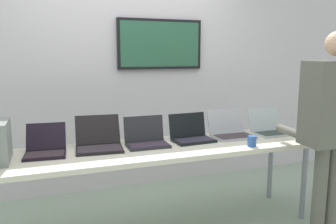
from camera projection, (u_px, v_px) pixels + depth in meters
name	position (u px, v px, depth m)	size (l,w,h in m)	color
back_wall	(125.00, 80.00, 3.80)	(8.00, 0.11, 2.47)	silver
workbench	(155.00, 153.00, 2.84)	(2.95, 0.70, 0.76)	beige
laptop_station_0	(45.00, 148.00, 2.63)	(0.33, 0.37, 0.22)	black
laptop_station_1	(99.00, 142.00, 2.79)	(0.41, 0.43, 0.25)	black
laptop_station_2	(146.00, 139.00, 2.88)	(0.36, 0.28, 0.24)	#252528
laptop_station_3	(191.00, 134.00, 3.05)	(0.38, 0.29, 0.24)	black
laptop_station_4	(231.00, 131.00, 3.20)	(0.38, 0.33, 0.25)	#ACAEB3
laptop_station_5	(270.00, 128.00, 3.32)	(0.36, 0.32, 0.24)	#ABB6B9
person	(331.00, 118.00, 2.63)	(0.47, 0.61, 1.70)	#59584D
coffee_mug	(252.00, 141.00, 2.85)	(0.08, 0.08, 0.09)	#2B559D
paper_sheet	(311.00, 137.00, 3.17)	(0.29, 0.35, 0.00)	white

